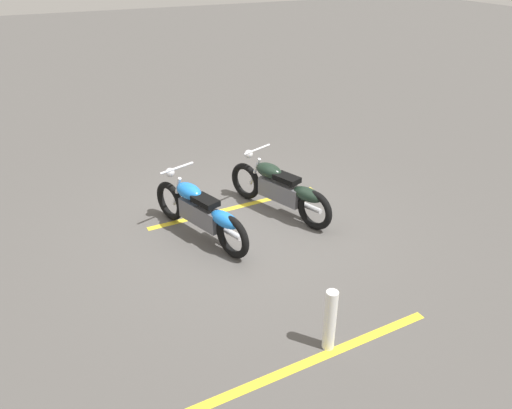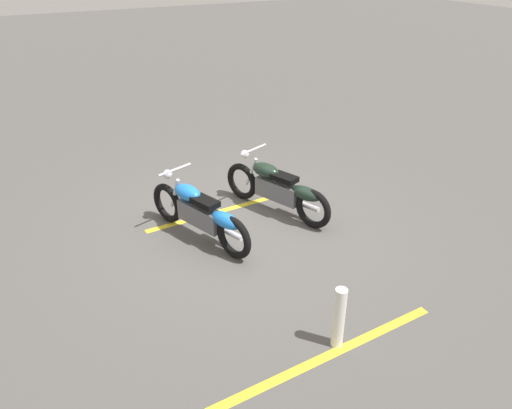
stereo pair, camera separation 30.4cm
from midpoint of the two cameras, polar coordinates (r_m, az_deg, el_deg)
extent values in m
plane|color=#514F4C|center=(8.12, -0.56, -2.42)|extent=(60.00, 60.00, 0.00)
torus|color=black|center=(8.25, -8.91, 0.39)|extent=(0.67, 0.32, 0.67)
torus|color=black|center=(7.18, -1.53, -3.78)|extent=(0.67, 0.32, 0.67)
cube|color=#59595E|center=(7.61, -5.27, -1.13)|extent=(0.87, 0.48, 0.32)
ellipsoid|color=blue|center=(7.66, -6.65, 1.53)|extent=(0.58, 0.43, 0.24)
ellipsoid|color=blue|center=(7.16, -2.43, -1.77)|extent=(0.61, 0.41, 0.22)
cube|color=black|center=(7.39, -4.73, 0.40)|extent=(0.49, 0.37, 0.09)
cylinder|color=silver|center=(7.96, -8.07, 1.50)|extent=(0.27, 0.14, 0.56)
cylinder|color=silver|center=(7.74, -8.06, 4.18)|extent=(0.24, 0.60, 0.04)
sphere|color=silver|center=(7.95, -8.86, 3.67)|extent=(0.15, 0.15, 0.15)
cylinder|color=silver|center=(7.50, -2.45, -2.91)|extent=(0.69, 0.31, 0.09)
torus|color=black|center=(8.83, -0.23, 2.72)|extent=(0.66, 0.34, 0.67)
torus|color=black|center=(7.95, 7.89, -0.66)|extent=(0.66, 0.34, 0.67)
cube|color=#59595E|center=(8.30, 3.90, 1.54)|extent=(0.86, 0.51, 0.32)
ellipsoid|color=black|center=(8.33, 2.55, 3.96)|extent=(0.59, 0.45, 0.24)
ellipsoid|color=black|center=(7.92, 7.07, 1.15)|extent=(0.61, 0.43, 0.22)
cube|color=black|center=(8.10, 4.66, 3.02)|extent=(0.50, 0.38, 0.09)
cylinder|color=silver|center=(8.58, 0.88, 3.84)|extent=(0.27, 0.15, 0.56)
cylinder|color=silver|center=(8.38, 1.15, 6.38)|extent=(0.26, 0.59, 0.04)
sphere|color=silver|center=(8.56, 0.15, 5.85)|extent=(0.15, 0.15, 0.15)
cylinder|color=silver|center=(8.25, 6.61, -0.01)|extent=(0.69, 0.34, 0.09)
cylinder|color=white|center=(5.73, 10.11, -13.09)|extent=(0.14, 0.14, 0.79)
cube|color=yellow|center=(8.65, -1.32, -0.33)|extent=(0.27, 3.20, 0.01)
cube|color=yellow|center=(5.83, 8.34, -17.37)|extent=(0.27, 3.20, 0.01)
camera|label=1|loc=(0.15, 91.18, -0.63)|focal=34.54mm
camera|label=2|loc=(0.15, -88.82, 0.63)|focal=34.54mm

